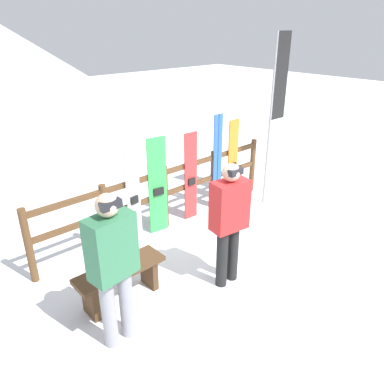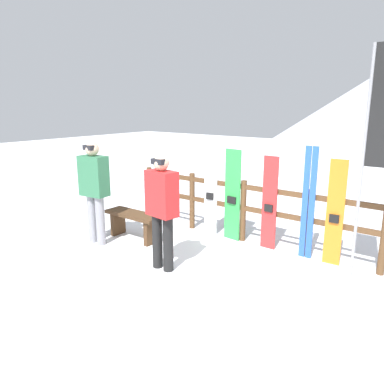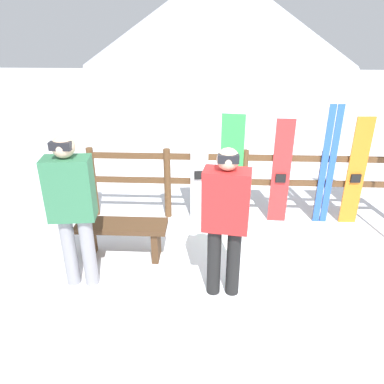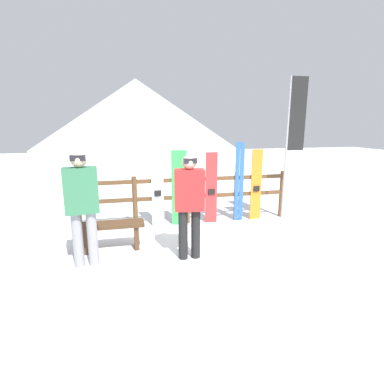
{
  "view_description": "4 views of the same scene",
  "coord_description": "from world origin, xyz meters",
  "px_view_note": "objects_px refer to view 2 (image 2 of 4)",
  "views": [
    {
      "loc": [
        -3.36,
        -2.77,
        3.12
      ],
      "look_at": [
        -0.21,
        0.73,
        0.98
      ],
      "focal_mm": 35.0,
      "sensor_mm": 36.0,
      "label": 1
    },
    {
      "loc": [
        3.04,
        -3.8,
        2.32
      ],
      "look_at": [
        -0.5,
        0.83,
        0.94
      ],
      "focal_mm": 35.0,
      "sensor_mm": 36.0,
      "label": 2
    },
    {
      "loc": [
        -0.5,
        -3.36,
        2.72
      ],
      "look_at": [
        -0.71,
        0.85,
        0.77
      ],
      "focal_mm": 35.0,
      "sensor_mm": 36.0,
      "label": 3
    },
    {
      "loc": [
        -1.27,
        -4.43,
        2.09
      ],
      "look_at": [
        -0.08,
        0.83,
        0.87
      ],
      "focal_mm": 28.0,
      "sensor_mm": 36.0,
      "label": 4
    }
  ],
  "objects_px": {
    "person_red": "(162,205)",
    "rental_flag": "(376,136)",
    "bench": "(134,220)",
    "person_plaid_green": "(94,186)",
    "snowboard_white": "(211,192)",
    "snowboard_red": "(269,203)",
    "snowboard_orange": "(335,213)",
    "snowboard_green": "(232,196)",
    "ski_pair_blue": "(308,203)"
  },
  "relations": [
    {
      "from": "person_red",
      "to": "rental_flag",
      "type": "height_order",
      "value": "rental_flag"
    },
    {
      "from": "bench",
      "to": "person_plaid_green",
      "type": "bearing_deg",
      "value": -124.11
    },
    {
      "from": "person_plaid_green",
      "to": "snowboard_white",
      "type": "distance_m",
      "value": 2.02
    },
    {
      "from": "snowboard_red",
      "to": "rental_flag",
      "type": "xyz_separation_m",
      "value": [
        1.55,
        -0.46,
        1.19
      ]
    },
    {
      "from": "bench",
      "to": "person_plaid_green",
      "type": "xyz_separation_m",
      "value": [
        -0.35,
        -0.52,
        0.65
      ]
    },
    {
      "from": "person_red",
      "to": "snowboard_orange",
      "type": "bearing_deg",
      "value": 41.32
    },
    {
      "from": "snowboard_white",
      "to": "snowboard_green",
      "type": "height_order",
      "value": "same"
    },
    {
      "from": "bench",
      "to": "snowboard_white",
      "type": "distance_m",
      "value": 1.45
    },
    {
      "from": "person_red",
      "to": "snowboard_red",
      "type": "xyz_separation_m",
      "value": [
        0.84,
        1.64,
        -0.19
      ]
    },
    {
      "from": "bench",
      "to": "ski_pair_blue",
      "type": "height_order",
      "value": "ski_pair_blue"
    },
    {
      "from": "snowboard_orange",
      "to": "bench",
      "type": "bearing_deg",
      "value": -161.45
    },
    {
      "from": "person_red",
      "to": "snowboard_orange",
      "type": "distance_m",
      "value": 2.49
    },
    {
      "from": "snowboard_green",
      "to": "ski_pair_blue",
      "type": "xyz_separation_m",
      "value": [
        1.33,
        0.0,
        0.08
      ]
    },
    {
      "from": "person_plaid_green",
      "to": "ski_pair_blue",
      "type": "distance_m",
      "value": 3.42
    },
    {
      "from": "bench",
      "to": "person_red",
      "type": "xyz_separation_m",
      "value": [
        1.22,
        -0.61,
        0.61
      ]
    },
    {
      "from": "person_plaid_green",
      "to": "rental_flag",
      "type": "distance_m",
      "value": 4.21
    },
    {
      "from": "snowboard_green",
      "to": "snowboard_orange",
      "type": "height_order",
      "value": "snowboard_green"
    },
    {
      "from": "person_red",
      "to": "snowboard_green",
      "type": "distance_m",
      "value": 1.66
    },
    {
      "from": "person_plaid_green",
      "to": "snowboard_red",
      "type": "distance_m",
      "value": 2.88
    },
    {
      "from": "person_red",
      "to": "snowboard_white",
      "type": "bearing_deg",
      "value": 100.7
    },
    {
      "from": "ski_pair_blue",
      "to": "snowboard_red",
      "type": "bearing_deg",
      "value": -179.69
    },
    {
      "from": "ski_pair_blue",
      "to": "snowboard_white",
      "type": "bearing_deg",
      "value": -179.89
    },
    {
      "from": "person_plaid_green",
      "to": "ski_pair_blue",
      "type": "height_order",
      "value": "ski_pair_blue"
    },
    {
      "from": "ski_pair_blue",
      "to": "snowboard_orange",
      "type": "bearing_deg",
      "value": -0.48
    },
    {
      "from": "ski_pair_blue",
      "to": "snowboard_orange",
      "type": "height_order",
      "value": "ski_pair_blue"
    },
    {
      "from": "person_plaid_green",
      "to": "snowboard_red",
      "type": "bearing_deg",
      "value": 32.89
    },
    {
      "from": "snowboard_green",
      "to": "snowboard_red",
      "type": "bearing_deg",
      "value": -0.0
    },
    {
      "from": "bench",
      "to": "snowboard_red",
      "type": "bearing_deg",
      "value": 26.74
    },
    {
      "from": "person_plaid_green",
      "to": "snowboard_orange",
      "type": "xyz_separation_m",
      "value": [
        3.44,
        1.56,
        -0.21
      ]
    },
    {
      "from": "snowboard_white",
      "to": "snowboard_orange",
      "type": "distance_m",
      "value": 2.18
    },
    {
      "from": "snowboard_white",
      "to": "ski_pair_blue",
      "type": "bearing_deg",
      "value": 0.11
    },
    {
      "from": "person_red",
      "to": "ski_pair_blue",
      "type": "bearing_deg",
      "value": 48.26
    },
    {
      "from": "snowboard_red",
      "to": "snowboard_orange",
      "type": "distance_m",
      "value": 1.03
    },
    {
      "from": "snowboard_white",
      "to": "ski_pair_blue",
      "type": "height_order",
      "value": "ski_pair_blue"
    },
    {
      "from": "snowboard_red",
      "to": "snowboard_orange",
      "type": "relative_size",
      "value": 0.97
    },
    {
      "from": "snowboard_green",
      "to": "rental_flag",
      "type": "distance_m",
      "value": 2.56
    },
    {
      "from": "person_plaid_green",
      "to": "snowboard_green",
      "type": "xyz_separation_m",
      "value": [
        1.71,
        1.56,
        -0.21
      ]
    },
    {
      "from": "person_red",
      "to": "snowboard_green",
      "type": "height_order",
      "value": "person_red"
    },
    {
      "from": "snowboard_green",
      "to": "ski_pair_blue",
      "type": "height_order",
      "value": "ski_pair_blue"
    },
    {
      "from": "snowboard_green",
      "to": "snowboard_red",
      "type": "distance_m",
      "value": 0.69
    },
    {
      "from": "snowboard_white",
      "to": "bench",
      "type": "bearing_deg",
      "value": -131.24
    },
    {
      "from": "bench",
      "to": "snowboard_red",
      "type": "xyz_separation_m",
      "value": [
        2.05,
        1.04,
        0.42
      ]
    },
    {
      "from": "bench",
      "to": "ski_pair_blue",
      "type": "distance_m",
      "value": 2.93
    },
    {
      "from": "snowboard_red",
      "to": "snowboard_white",
      "type": "bearing_deg",
      "value": 180.0
    },
    {
      "from": "snowboard_orange",
      "to": "snowboard_green",
      "type": "bearing_deg",
      "value": 180.0
    },
    {
      "from": "snowboard_green",
      "to": "snowboard_white",
      "type": "bearing_deg",
      "value": 180.0
    },
    {
      "from": "bench",
      "to": "rental_flag",
      "type": "bearing_deg",
      "value": 9.01
    },
    {
      "from": "bench",
      "to": "rental_flag",
      "type": "distance_m",
      "value": 3.98
    },
    {
      "from": "snowboard_white",
      "to": "snowboard_green",
      "type": "xyz_separation_m",
      "value": [
        0.45,
        -0.0,
        -0.0
      ]
    },
    {
      "from": "snowboard_white",
      "to": "snowboard_red",
      "type": "height_order",
      "value": "snowboard_white"
    }
  ]
}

